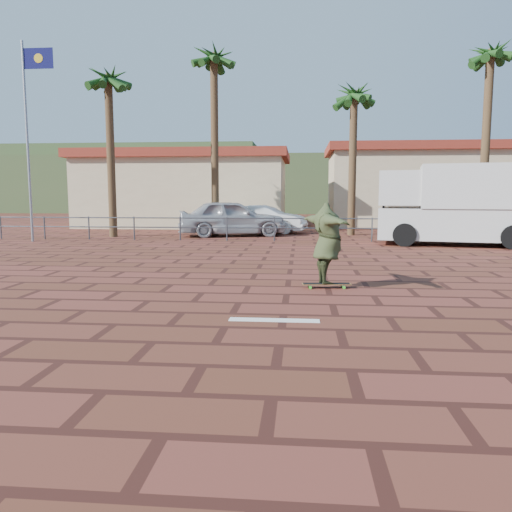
{
  "coord_description": "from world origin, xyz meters",
  "views": [
    {
      "loc": [
        1.09,
        -8.72,
        1.93
      ],
      "look_at": [
        0.27,
        0.4,
        0.8
      ],
      "focal_mm": 35.0,
      "sensor_mm": 36.0,
      "label": 1
    }
  ],
  "objects_px": {
    "campervan": "(460,203)",
    "car_silver": "(232,218)",
    "skateboarder": "(327,243)",
    "car_white": "(264,219)",
    "longboard": "(326,284)"
  },
  "relations": [
    {
      "from": "skateboarder",
      "to": "car_white",
      "type": "bearing_deg",
      "value": -11.75
    },
    {
      "from": "car_white",
      "to": "car_silver",
      "type": "bearing_deg",
      "value": 157.07
    },
    {
      "from": "skateboarder",
      "to": "car_silver",
      "type": "xyz_separation_m",
      "value": [
        -3.75,
        12.85,
        -0.08
      ]
    },
    {
      "from": "car_white",
      "to": "skateboarder",
      "type": "bearing_deg",
      "value": -160.57
    },
    {
      "from": "car_silver",
      "to": "car_white",
      "type": "distance_m",
      "value": 2.49
    },
    {
      "from": "skateboarder",
      "to": "campervan",
      "type": "bearing_deg",
      "value": -51.05
    },
    {
      "from": "longboard",
      "to": "skateboarder",
      "type": "height_order",
      "value": "skateboarder"
    },
    {
      "from": "skateboarder",
      "to": "car_silver",
      "type": "bearing_deg",
      "value": -4.57
    },
    {
      "from": "campervan",
      "to": "car_silver",
      "type": "distance_m",
      "value": 9.89
    },
    {
      "from": "campervan",
      "to": "car_silver",
      "type": "relative_size",
      "value": 1.25
    },
    {
      "from": "longboard",
      "to": "car_white",
      "type": "height_order",
      "value": "car_white"
    },
    {
      "from": "longboard",
      "to": "skateboarder",
      "type": "xyz_separation_m",
      "value": [
        0.0,
        0.0,
        0.86
      ]
    },
    {
      "from": "longboard",
      "to": "campervan",
      "type": "height_order",
      "value": "campervan"
    },
    {
      "from": "longboard",
      "to": "car_silver",
      "type": "distance_m",
      "value": 13.41
    },
    {
      "from": "campervan",
      "to": "car_silver",
      "type": "xyz_separation_m",
      "value": [
        -9.27,
        3.38,
        -0.75
      ]
    }
  ]
}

